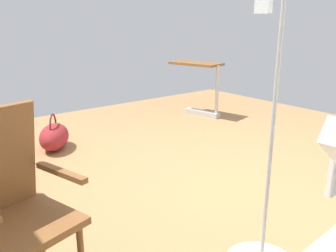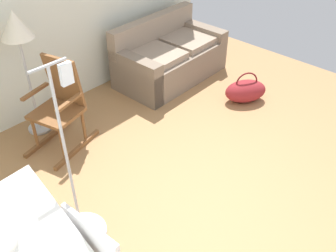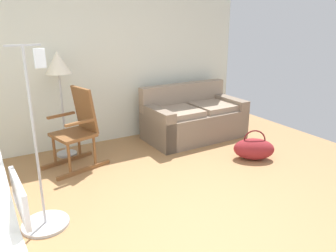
{
  "view_description": "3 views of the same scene",
  "coord_description": "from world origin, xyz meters",
  "px_view_note": "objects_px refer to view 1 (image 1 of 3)",
  "views": [
    {
      "loc": [
        -2.21,
        2.3,
        1.45
      ],
      "look_at": [
        -0.01,
        0.54,
        0.62
      ],
      "focal_mm": 37.8,
      "sensor_mm": 36.0,
      "label": 1
    },
    {
      "loc": [
        -2.21,
        -1.36,
        2.83
      ],
      "look_at": [
        -0.03,
        0.68,
        0.62
      ],
      "focal_mm": 41.2,
      "sensor_mm": 36.0,
      "label": 2
    },
    {
      "loc": [
        -1.48,
        -2.25,
        1.88
      ],
      "look_at": [
        0.25,
        0.75,
        0.76
      ],
      "focal_mm": 35.59,
      "sensor_mm": 36.0,
      "label": 3
    }
  ],
  "objects_px": {
    "rocking_chair": "(15,212)",
    "duffel_bag": "(54,136)",
    "overbed_table": "(200,82)",
    "iv_pole": "(262,231)"
  },
  "relations": [
    {
      "from": "rocking_chair",
      "to": "overbed_table",
      "type": "height_order",
      "value": "rocking_chair"
    },
    {
      "from": "rocking_chair",
      "to": "iv_pole",
      "type": "bearing_deg",
      "value": -119.24
    },
    {
      "from": "rocking_chair",
      "to": "overbed_table",
      "type": "relative_size",
      "value": 1.2
    },
    {
      "from": "rocking_chair",
      "to": "overbed_table",
      "type": "distance_m",
      "value": 4.13
    },
    {
      "from": "overbed_table",
      "to": "duffel_bag",
      "type": "xyz_separation_m",
      "value": [
        -0.1,
        2.44,
        -0.38
      ]
    },
    {
      "from": "rocking_chair",
      "to": "overbed_table",
      "type": "bearing_deg",
      "value": -56.79
    },
    {
      "from": "overbed_table",
      "to": "iv_pole",
      "type": "relative_size",
      "value": 0.52
    },
    {
      "from": "rocking_chair",
      "to": "duffel_bag",
      "type": "distance_m",
      "value": 2.41
    },
    {
      "from": "rocking_chair",
      "to": "duffel_bag",
      "type": "height_order",
      "value": "rocking_chair"
    },
    {
      "from": "duffel_bag",
      "to": "iv_pole",
      "type": "relative_size",
      "value": 0.38
    }
  ]
}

